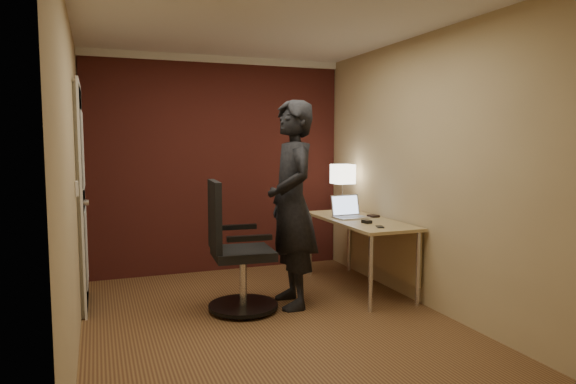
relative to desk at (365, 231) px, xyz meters
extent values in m
plane|color=brown|center=(-1.25, -0.68, -0.60)|extent=(4.00, 4.00, 0.00)
plane|color=white|center=(-1.25, -0.68, 1.90)|extent=(4.00, 4.00, 0.00)
plane|color=tan|center=(-1.25, 1.32, 0.65)|extent=(3.00, 0.00, 3.00)
plane|color=tan|center=(-1.25, -2.68, 0.65)|extent=(3.00, 0.00, 3.00)
plane|color=tan|center=(-2.75, -0.68, 0.65)|extent=(0.00, 4.00, 4.00)
plane|color=tan|center=(0.25, -0.68, 0.65)|extent=(0.00, 4.00, 4.00)
cube|color=maroon|center=(-1.25, 1.29, 0.65)|extent=(2.98, 0.06, 2.50)
cube|color=silver|center=(-1.25, 1.28, 1.86)|extent=(3.00, 0.08, 0.08)
cube|color=silver|center=(-2.71, -0.68, 1.86)|extent=(0.08, 4.00, 0.08)
cube|color=silver|center=(0.21, -0.68, 1.86)|extent=(0.08, 4.00, 0.08)
cube|color=silver|center=(-2.73, 0.42, 0.40)|extent=(0.05, 0.82, 2.02)
cube|color=silver|center=(-2.71, 0.42, 0.40)|extent=(0.02, 0.92, 2.12)
cylinder|color=silver|center=(-2.68, 0.09, 0.40)|extent=(0.05, 0.05, 0.05)
cube|color=silver|center=(-2.74, -0.23, 0.55)|extent=(0.02, 0.08, 0.12)
cube|color=tan|center=(-0.07, 0.00, 0.11)|extent=(0.60, 1.50, 0.03)
cube|color=tan|center=(0.21, 0.00, -0.17)|extent=(0.02, 1.38, 0.54)
cylinder|color=silver|center=(-0.32, -0.69, -0.25)|extent=(0.04, 0.04, 0.70)
cylinder|color=silver|center=(-0.32, 0.69, -0.25)|extent=(0.04, 0.04, 0.70)
cylinder|color=silver|center=(0.18, -0.69, -0.25)|extent=(0.04, 0.04, 0.70)
cylinder|color=silver|center=(0.18, 0.69, -0.25)|extent=(0.04, 0.04, 0.70)
cube|color=silver|center=(0.04, 0.61, 0.14)|extent=(0.11, 0.11, 0.01)
cylinder|color=silver|center=(0.04, 0.61, 0.29)|extent=(0.01, 0.01, 0.30)
cube|color=white|center=(0.04, 0.61, 0.55)|extent=(0.22, 0.22, 0.22)
cube|color=silver|center=(-0.12, 0.08, 0.14)|extent=(0.35, 0.26, 0.01)
cube|color=silver|center=(-0.13, 0.20, 0.25)|extent=(0.33, 0.08, 0.22)
cube|color=#B2CCF2|center=(-0.13, 0.19, 0.25)|extent=(0.30, 0.07, 0.19)
cube|color=gray|center=(-0.12, 0.07, 0.14)|extent=(0.29, 0.15, 0.00)
cube|color=black|center=(-0.13, -0.27, 0.14)|extent=(0.08, 0.11, 0.03)
cube|color=black|center=(-0.14, -0.52, 0.13)|extent=(0.09, 0.13, 0.01)
cube|color=black|center=(0.13, 0.07, 0.14)|extent=(0.10, 0.12, 0.02)
cylinder|color=black|center=(-1.38, -0.26, -0.56)|extent=(0.63, 0.63, 0.03)
cylinder|color=silver|center=(-1.38, -0.26, -0.32)|extent=(0.07, 0.07, 0.47)
cube|color=black|center=(-1.38, -0.26, -0.07)|extent=(0.55, 0.55, 0.08)
cube|color=black|center=(-1.63, -0.25, 0.27)|extent=(0.09, 0.47, 0.62)
cube|color=black|center=(-1.36, 0.03, 0.12)|extent=(0.38, 0.08, 0.04)
cube|color=black|center=(-1.41, -0.55, 0.12)|extent=(0.38, 0.08, 0.04)
imported|color=black|center=(-0.91, -0.26, 0.35)|extent=(0.50, 0.72, 1.90)
camera|label=1|loc=(-2.59, -4.63, 0.92)|focal=32.00mm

